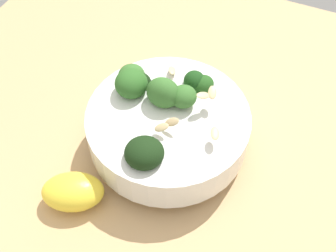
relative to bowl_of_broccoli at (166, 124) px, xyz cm
name	(u,v)px	position (x,y,z in cm)	size (l,w,h in cm)	color
ground_plane	(152,135)	(1.57, 2.91, -5.78)	(68.80, 68.80, 3.15)	tan
bowl_of_broccoli	(166,124)	(0.00, 0.00, 0.00)	(19.64, 19.64, 10.05)	white
lemon_wedge	(73,192)	(-11.71, 6.51, -2.31)	(7.18, 4.86, 3.78)	yellow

